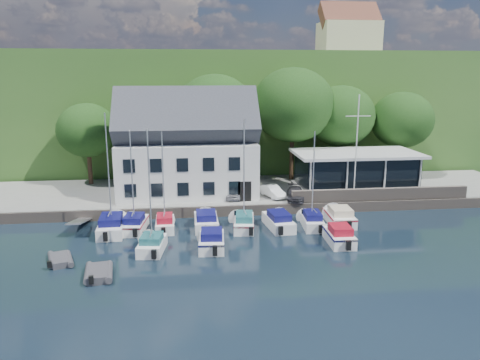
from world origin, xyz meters
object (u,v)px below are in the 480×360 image
at_px(boat_r1_6, 313,179).
at_px(flagpole, 356,148).
at_px(car_blue, 314,190).
at_px(boat_r2_1, 150,198).
at_px(car_white, 273,191).
at_px(boat_r1_2, 163,182).
at_px(club_pavilion, 355,171).
at_px(car_dgrey, 295,194).
at_px(boat_r1_5, 278,219).
at_px(dinghy_0, 60,258).
at_px(boat_r1_4, 244,179).
at_px(boat_r1_0, 109,178).
at_px(dinghy_1, 99,272).
at_px(boat_r1_3, 206,219).
at_px(boat_r2_2, 212,239).
at_px(harbor_building, 187,152).
at_px(car_silver, 231,192).
at_px(boat_r1_7, 340,215).
at_px(boat_r2_4, 339,234).

bearing_deg(boat_r1_6, flagpole, 46.99).
bearing_deg(car_blue, boat_r2_1, -138.47).
bearing_deg(flagpole, car_white, 169.28).
distance_m(car_white, boat_r1_2, 12.56).
xyz_separation_m(car_blue, flagpole, (3.65, -1.61, 4.56)).
xyz_separation_m(club_pavilion, car_dgrey, (-7.38, -3.38, -1.46)).
bearing_deg(boat_r1_5, dinghy_0, -167.73).
height_order(club_pavilion, boat_r1_4, boat_r1_4).
distance_m(car_white, car_blue, 4.39).
bearing_deg(boat_r2_1, car_white, 51.66).
bearing_deg(boat_r1_0, dinghy_1, -89.35).
bearing_deg(dinghy_0, dinghy_1, -59.62).
height_order(boat_r1_6, dinghy_0, boat_r1_6).
bearing_deg(boat_r1_3, boat_r2_1, -130.45).
relative_size(car_blue, boat_r2_1, 0.42).
bearing_deg(dinghy_0, club_pavilion, 9.87).
height_order(boat_r2_1, boat_r2_2, boat_r2_1).
relative_size(boat_r1_2, boat_r2_1, 0.99).
bearing_deg(boat_r1_4, boat_r1_3, 175.77).
xyz_separation_m(harbor_building, boat_r1_0, (-6.62, -8.93, -0.56)).
xyz_separation_m(car_blue, dinghy_1, (-19.10, -15.45, -1.24)).
bearing_deg(car_blue, boat_r2_2, -129.09).
distance_m(car_silver, car_dgrey, 6.51).
xyz_separation_m(car_silver, boat_r1_2, (-6.35, -6.15, 2.63)).
xyz_separation_m(club_pavilion, boat_r1_7, (-4.41, -8.36, -2.28)).
distance_m(boat_r1_7, boat_r2_4, 5.19).
bearing_deg(boat_r2_1, flagpole, 33.70).
height_order(car_dgrey, dinghy_1, car_dgrey).
xyz_separation_m(boat_r1_0, boat_r1_3, (8.10, 0.31, -4.04)).
height_order(car_silver, boat_r1_6, boat_r1_6).
bearing_deg(flagpole, boat_r2_2, -147.48).
bearing_deg(harbor_building, car_silver, -31.91).
xyz_separation_m(boat_r1_4, boat_r2_2, (-3.09, -4.39, -3.68)).
relative_size(club_pavilion, car_silver, 3.66).
height_order(harbor_building, boat_r1_3, harbor_building).
relative_size(car_blue, boat_r1_3, 0.59).
distance_m(car_dgrey, car_blue, 2.64).
relative_size(boat_r1_5, dinghy_0, 2.25).
bearing_deg(car_white, car_silver, 160.43).
bearing_deg(boat_r2_4, flagpole, 65.97).
distance_m(boat_r1_2, boat_r2_4, 15.30).
distance_m(car_silver, boat_r1_6, 9.85).
bearing_deg(boat_r1_4, dinghy_0, -149.51).
distance_m(harbor_building, boat_r2_4, 18.79).
xyz_separation_m(harbor_building, boat_r1_6, (10.84, -9.42, -1.02)).
xyz_separation_m(car_dgrey, car_blue, (2.30, 1.29, 0.02)).
xyz_separation_m(car_dgrey, dinghy_1, (-16.80, -14.16, -1.22)).
distance_m(boat_r1_2, boat_r2_1, 5.05).
bearing_deg(boat_r1_4, boat_r1_5, 5.68).
relative_size(harbor_building, car_blue, 4.02).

